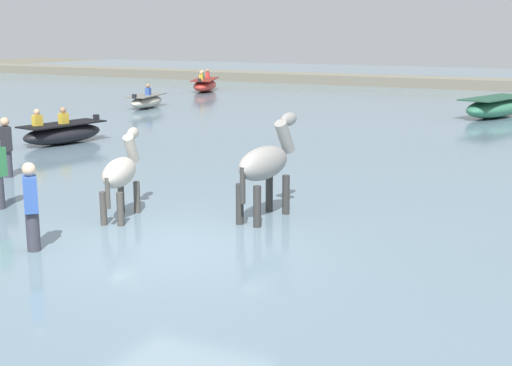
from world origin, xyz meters
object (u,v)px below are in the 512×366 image
horse_trailing_pinto (121,174)px  person_wading_mid (7,151)px  person_onlooker_right (32,212)px  boat_near_port (63,133)px  boat_distant_east (205,85)px  boat_mid_outer (495,107)px  horse_lead_grey (266,165)px  boat_mid_channel (147,101)px

horse_trailing_pinto → person_wading_mid: horse_trailing_pinto is taller
person_wading_mid → person_onlooker_right: bearing=-40.7°
horse_trailing_pinto → boat_near_port: size_ratio=0.64×
boat_distant_east → person_wading_mid: person_wading_mid is taller
person_onlooker_right → person_wading_mid: 5.90m
boat_near_port → person_onlooker_right: size_ratio=1.71×
horse_trailing_pinto → boat_near_port: 8.98m
boat_mid_outer → person_onlooker_right: (-3.64, -20.40, 0.22)m
horse_lead_grey → person_wading_mid: horse_lead_grey is taller
person_onlooker_right → boat_mid_channel: bearing=120.6°
horse_lead_grey → boat_near_port: size_ratio=0.74×
boat_distant_east → person_wading_mid: 22.89m
person_onlooker_right → horse_trailing_pinto: bearing=89.6°
boat_mid_outer → person_onlooker_right: person_onlooker_right is taller
person_onlooker_right → boat_near_port: bearing=129.4°
boat_distant_east → boat_mid_outer: boat_distant_east is taller
boat_distant_east → boat_near_port: bearing=-72.4°
boat_mid_channel → boat_mid_outer: size_ratio=0.67×
horse_lead_grey → boat_distant_east: bearing=123.2°
horse_trailing_pinto → boat_distant_east: (-12.17, 23.25, -0.45)m
horse_trailing_pinto → person_onlooker_right: horse_trailing_pinto is taller
horse_lead_grey → horse_trailing_pinto: size_ratio=1.16×
horse_trailing_pinto → person_onlooker_right: 2.17m
boat_near_port → person_onlooker_right: 10.53m
horse_trailing_pinto → boat_mid_channel: size_ratio=0.67×
person_wading_mid → boat_mid_outer: bearing=63.9°
boat_mid_outer → horse_trailing_pinto: bearing=-101.2°
horse_trailing_pinto → boat_mid_channel: horse_trailing_pinto is taller
horse_lead_grey → person_wading_mid: 6.80m
horse_trailing_pinto → person_onlooker_right: size_ratio=1.10×
horse_trailing_pinto → boat_mid_outer: horse_trailing_pinto is taller
person_onlooker_right → horse_lead_grey: bearing=55.1°
boat_mid_outer → person_onlooker_right: size_ratio=2.46×
boat_distant_east → person_wading_mid: (7.68, -21.56, 0.26)m
boat_mid_channel → horse_trailing_pinto: bearing=-55.9°
horse_lead_grey → person_wading_mid: bearing=175.3°
horse_lead_grey → boat_mid_outer: bearing=85.5°
horse_lead_grey → horse_trailing_pinto: horse_lead_grey is taller
horse_lead_grey → person_onlooker_right: (-2.30, -3.29, -0.36)m
horse_trailing_pinto → boat_mid_channel: 18.16m
boat_mid_channel → boat_mid_outer: boat_mid_channel is taller
person_onlooker_right → person_wading_mid: size_ratio=1.00×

